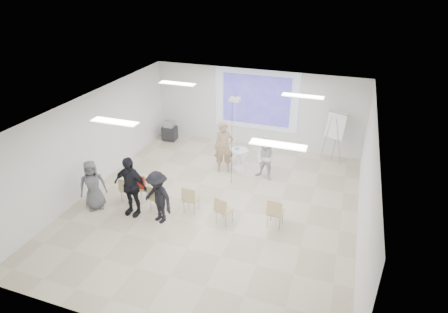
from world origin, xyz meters
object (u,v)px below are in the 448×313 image
(chair_left_inner, at_px, (156,197))
(chair_center, at_px, (190,198))
(chair_right_far, at_px, (275,211))
(audience_outer, at_px, (92,182))
(chair_left_mid, at_px, (142,187))
(av_cart, at_px, (170,131))
(flipchart_easel, at_px, (336,126))
(player_left, at_px, (224,144))
(player_right, at_px, (266,156))
(chair_far_left, at_px, (127,188))
(pedestal_table, at_px, (239,158))
(audience_left, at_px, (130,182))
(audience_mid, at_px, (158,194))
(laptop, at_px, (158,197))
(chair_right_inner, at_px, (223,209))

(chair_left_inner, distance_m, chair_center, 0.97)
(chair_right_far, bearing_deg, chair_center, -173.26)
(audience_outer, bearing_deg, chair_center, -25.07)
(chair_left_mid, height_order, chair_center, chair_center)
(chair_center, height_order, av_cart, chair_center)
(chair_left_mid, xyz_separation_m, flipchart_easel, (5.13, 4.49, 0.89))
(player_left, relative_size, chair_center, 2.39)
(chair_left_mid, distance_m, chair_right_far, 4.01)
(player_right, bearing_deg, chair_left_inner, -117.26)
(chair_far_left, bearing_deg, player_right, 39.66)
(player_left, distance_m, flipchart_easel, 3.96)
(pedestal_table, distance_m, player_left, 0.81)
(player_right, xyz_separation_m, chair_left_mid, (-3.16, -2.51, -0.33))
(player_right, distance_m, audience_left, 4.43)
(chair_right_far, xyz_separation_m, audience_mid, (-3.06, -0.76, 0.35))
(player_right, relative_size, chair_right_far, 1.88)
(player_right, bearing_deg, player_left, -167.63)
(pedestal_table, xyz_separation_m, laptop, (-1.45, -3.14, 0.04))
(flipchart_easel, relative_size, av_cart, 2.32)
(chair_right_far, distance_m, audience_outer, 5.20)
(laptop, distance_m, audience_outer, 1.91)
(audience_mid, relative_size, flipchart_easel, 0.93)
(laptop, relative_size, av_cart, 0.38)
(player_left, height_order, laptop, player_left)
(audience_outer, height_order, av_cart, audience_outer)
(audience_mid, height_order, audience_outer, audience_mid)
(chair_center, relative_size, chair_right_far, 0.97)
(audience_left, height_order, audience_mid, audience_left)
(audience_outer, xyz_separation_m, av_cart, (-0.10, 5.02, -0.47))
(audience_left, distance_m, audience_outer, 1.20)
(chair_left_mid, relative_size, av_cart, 1.03)
(pedestal_table, height_order, audience_outer, audience_outer)
(chair_far_left, distance_m, laptop, 1.07)
(flipchart_easel, bearing_deg, laptop, -108.42)
(pedestal_table, relative_size, audience_left, 0.36)
(player_right, distance_m, chair_right_inner, 2.88)
(chair_right_far, xyz_separation_m, audience_left, (-3.95, -0.67, 0.50))
(chair_right_inner, relative_size, audience_mid, 0.48)
(av_cart, bearing_deg, flipchart_easel, -1.01)
(chair_left_inner, height_order, chair_center, chair_center)
(audience_left, relative_size, audience_mid, 1.17)
(audience_outer, bearing_deg, audience_left, -33.47)
(chair_right_far, bearing_deg, chair_left_mid, -175.84)
(chair_left_inner, height_order, chair_right_inner, chair_right_inner)
(audience_mid, bearing_deg, chair_center, 66.72)
(chair_left_mid, relative_size, chair_center, 0.98)
(pedestal_table, bearing_deg, player_left, -143.62)
(chair_far_left, bearing_deg, chair_right_inner, 0.47)
(player_right, bearing_deg, pedestal_table, 174.40)
(flipchart_easel, bearing_deg, chair_center, -102.98)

